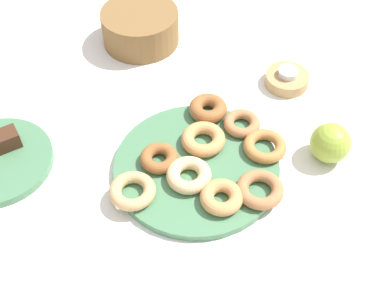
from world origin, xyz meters
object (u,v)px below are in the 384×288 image
donut_1 (189,175)px  donut_3 (221,197)px  brownie_far (7,139)px  donut_6 (159,158)px  donut_0 (132,191)px  donut_5 (242,123)px  donut_4 (260,189)px  apple (330,143)px  donut_7 (208,109)px  donut_8 (265,146)px  basket (140,27)px  donut_2 (203,139)px  candle_holder (287,79)px  donut_plate (196,167)px  tealight (288,72)px

donut_1 → donut_3: 0.08m
brownie_far → donut_6: bearing=-25.6°
donut_0 → donut_5: bearing=21.4°
donut_1 → donut_4: 0.14m
brownie_far → donut_4: bearing=-30.9°
apple → donut_5: bearing=141.6°
donut_4 → donut_5: 0.18m
donut_4 → donut_7: donut_7 is taller
donut_8 → brownie_far: size_ratio=1.79×
basket → donut_2: bearing=-84.7°
candle_holder → donut_plate: bearing=-147.1°
donut_8 → tealight: bearing=54.0°
donut_0 → apple: 0.41m
donut_plate → donut_4: bearing=-47.9°
donut_8 → apple: size_ratio=1.06×
donut_4 → candle_holder: bearing=56.7°
donut_6 → tealight: 0.39m
donut_3 → candle_holder: (0.27, 0.28, -0.02)m
donut_1 → donut_7: (0.09, 0.16, 0.00)m
donut_plate → tealight: tealight is taller
donut_1 → brownie_far: brownie_far is taller
donut_plate → donut_2: 0.06m
basket → apple: 0.57m
donut_4 → tealight: tealight is taller
donut_plate → brownie_far: (-0.36, 0.17, 0.03)m
donut_4 → candle_holder: size_ratio=0.90×
donut_7 → donut_plate: bearing=-117.7°
donut_3 → tealight: (0.27, 0.28, 0.00)m
donut_2 → donut_5: size_ratio=1.17×
donut_plate → donut_2: size_ratio=3.66×
basket → donut_8: bearing=-71.4°
donut_3 → donut_8: size_ratio=0.93×
brownie_far → tealight: brownie_far is taller
donut_2 → brownie_far: bearing=163.2°
donut_8 → candle_holder: (0.14, 0.19, -0.01)m
brownie_far → donut_3: bearing=-35.4°
donut_4 → apple: 0.19m
tealight → donut_plate: bearing=-147.1°
donut_plate → candle_holder: size_ratio=3.30×
donut_2 → donut_3: same height
donut_2 → tealight: donut_2 is taller
apple → tealight: bearing=87.1°
basket → donut_0: bearing=-105.6°
donut_4 → brownie_far: size_ratio=1.85×
donut_plate → brownie_far: bearing=155.1°
donut_6 → donut_3: bearing=-55.8°
donut_5 → donut_7: (-0.06, 0.06, 0.00)m
donut_7 → basket: 0.32m
donut_plate → donut_6: bearing=157.9°
donut_plate → tealight: bearing=32.9°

